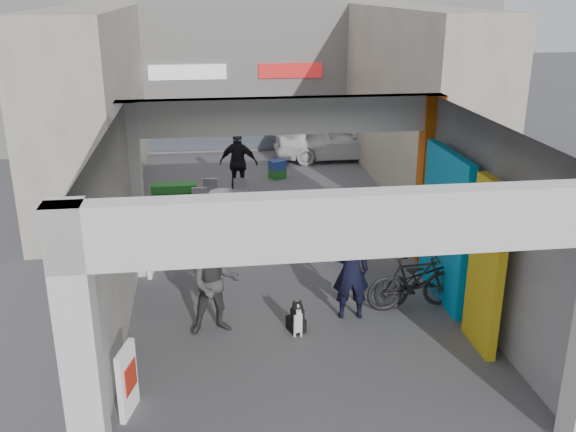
{
  "coord_description": "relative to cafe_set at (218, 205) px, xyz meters",
  "views": [
    {
      "loc": [
        -1.59,
        -10.23,
        5.5
      ],
      "look_at": [
        -0.07,
        1.0,
        1.45
      ],
      "focal_mm": 40.0,
      "sensor_mm": 36.0,
      "label": 1
    }
  ],
  "objects": [
    {
      "name": "ground",
      "position": [
        1.27,
        -5.26,
        -0.31
      ],
      "size": [
        90.0,
        90.0,
        0.0
      ],
      "primitive_type": "plane",
      "color": "#515156",
      "rests_on": "ground"
    },
    {
      "name": "arcade_canopy",
      "position": [
        1.81,
        -6.08,
        2.0
      ],
      "size": [
        6.4,
        6.45,
        6.4
      ],
      "color": "silver",
      "rests_on": "ground"
    },
    {
      "name": "far_building",
      "position": [
        1.27,
        8.74,
        3.68
      ],
      "size": [
        18.0,
        4.08,
        8.0
      ],
      "color": "silver",
      "rests_on": "ground"
    },
    {
      "name": "plaza_bldg_left",
      "position": [
        -3.23,
        2.24,
        2.19
      ],
      "size": [
        2.0,
        9.0,
        5.0
      ],
      "primitive_type": "cube",
      "color": "#C1B3A0",
      "rests_on": "ground"
    },
    {
      "name": "plaza_bldg_right",
      "position": [
        5.77,
        2.24,
        2.19
      ],
      "size": [
        2.0,
        9.0,
        5.0
      ],
      "primitive_type": "cube",
      "color": "#C1B3A0",
      "rests_on": "ground"
    },
    {
      "name": "bollard_left",
      "position": [
        -0.31,
        -2.77,
        0.13
      ],
      "size": [
        0.09,
        0.09,
        0.88
      ],
      "primitive_type": "cylinder",
      "color": "gray",
      "rests_on": "ground"
    },
    {
      "name": "bollard_center",
      "position": [
        1.37,
        -3.02,
        0.11
      ],
      "size": [
        0.09,
        0.09,
        0.84
      ],
      "primitive_type": "cylinder",
      "color": "gray",
      "rests_on": "ground"
    },
    {
      "name": "bollard_right",
      "position": [
        2.79,
        -2.69,
        0.14
      ],
      "size": [
        0.09,
        0.09,
        0.9
      ],
      "primitive_type": "cylinder",
      "color": "gray",
      "rests_on": "ground"
    },
    {
      "name": "advert_board_near",
      "position": [
        -1.47,
        -7.88,
        0.2
      ],
      "size": [
        0.22,
        0.55,
        1.0
      ],
      "rotation": [
        0.0,
        0.0,
        -0.26
      ],
      "color": "silver",
      "rests_on": "ground"
    },
    {
      "name": "advert_board_far",
      "position": [
        -1.47,
        -3.34,
        0.2
      ],
      "size": [
        0.13,
        0.55,
        1.0
      ],
      "rotation": [
        0.0,
        0.0,
        -0.06
      ],
      "color": "silver",
      "rests_on": "ground"
    },
    {
      "name": "cafe_set",
      "position": [
        0.0,
        0.0,
        0.0
      ],
      "size": [
        1.43,
        1.16,
        0.87
      ],
      "rotation": [
        0.0,
        0.0,
        0.32
      ],
      "color": "#9A999E",
      "rests_on": "ground"
    },
    {
      "name": "produce_stand",
      "position": [
        -1.08,
        -0.14,
        0.04
      ],
      "size": [
        1.34,
        0.73,
        0.88
      ],
      "rotation": [
        0.0,
        0.0,
        0.15
      ],
      "color": "black",
      "rests_on": "ground"
    },
    {
      "name": "crate_stack",
      "position": [
        1.89,
        3.2,
        -0.03
      ],
      "size": [
        0.56,
        0.51,
        0.56
      ],
      "rotation": [
        0.0,
        0.0,
        0.44
      ],
      "color": "#195A1D",
      "rests_on": "ground"
    },
    {
      "name": "border_collie",
      "position": [
        1.11,
        -6.07,
        -0.05
      ],
      "size": [
        0.24,
        0.47,
        0.64
      ],
      "rotation": [
        0.0,
        0.0,
        0.34
      ],
      "color": "black",
      "rests_on": "ground"
    },
    {
      "name": "man_with_dog",
      "position": [
        2.12,
        -5.63,
        0.58
      ],
      "size": [
        0.67,
        0.46,
        1.77
      ],
      "primitive_type": "imported",
      "rotation": [
        0.0,
        0.0,
        3.08
      ],
      "color": "black",
      "rests_on": "ground"
    },
    {
      "name": "man_back_turned",
      "position": [
        -0.22,
        -5.83,
        0.59
      ],
      "size": [
        0.94,
        0.77,
        1.79
      ],
      "primitive_type": "imported",
      "rotation": [
        0.0,
        0.0,
        0.12
      ],
      "color": "#3C3D3F",
      "rests_on": "ground"
    },
    {
      "name": "man_elderly",
      "position": [
        2.42,
        -3.04,
        0.48
      ],
      "size": [
        0.84,
        0.62,
        1.58
      ],
      "primitive_type": "imported",
      "rotation": [
        0.0,
        0.0,
        0.16
      ],
      "color": "teal",
      "rests_on": "ground"
    },
    {
      "name": "man_crates",
      "position": [
        0.63,
        1.7,
        0.61
      ],
      "size": [
        1.15,
        0.72,
        1.83
      ],
      "primitive_type": "imported",
      "rotation": [
        0.0,
        0.0,
        2.87
      ],
      "color": "black",
      "rests_on": "ground"
    },
    {
      "name": "bicycle_front",
      "position": [
        3.57,
        -5.37,
        0.22
      ],
      "size": [
        2.06,
        0.92,
        1.05
      ],
      "primitive_type": "imported",
      "rotation": [
        0.0,
        0.0,
        1.68
      ],
      "color": "black",
      "rests_on": "ground"
    },
    {
      "name": "bicycle_rear",
      "position": [
        3.31,
        -5.47,
        0.22
      ],
      "size": [
        1.77,
        0.64,
        1.05
      ],
      "primitive_type": "imported",
      "rotation": [
        0.0,
        0.0,
        1.65
      ],
      "color": "black",
      "rests_on": "ground"
    },
    {
      "name": "white_van",
      "position": [
        4.07,
        5.23,
        0.38
      ],
      "size": [
        4.04,
        1.66,
        1.37
      ],
      "primitive_type": "imported",
      "rotation": [
        0.0,
        0.0,
        1.56
      ],
      "color": "white",
      "rests_on": "ground"
    }
  ]
}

